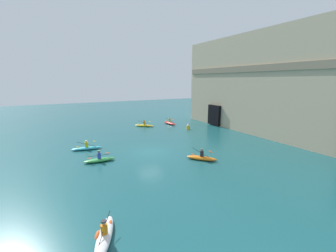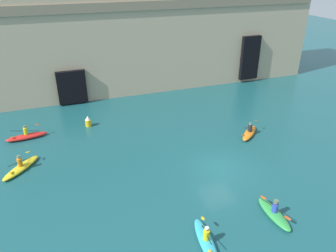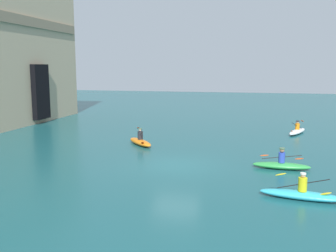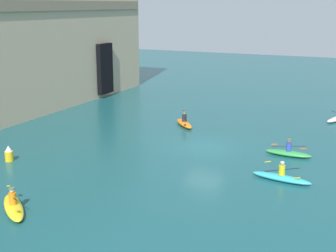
# 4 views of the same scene
# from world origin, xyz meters

# --- Properties ---
(ground_plane) EXTENTS (120.00, 120.00, 0.00)m
(ground_plane) POSITION_xyz_m (0.00, 0.00, 0.00)
(ground_plane) COLOR #195156
(kayak_green) EXTENTS (0.88, 2.91, 1.10)m
(kayak_green) POSITION_xyz_m (0.49, -5.44, 0.22)
(kayak_green) COLOR green
(kayak_green) RESTS_ON ground
(kayak_orange) EXTENTS (2.68, 2.50, 1.14)m
(kayak_orange) POSITION_xyz_m (4.58, 3.44, 0.24)
(kayak_orange) COLOR orange
(kayak_orange) RESTS_ON ground
(kayak_cyan) EXTENTS (1.14, 3.34, 1.08)m
(kayak_cyan) POSITION_xyz_m (-3.99, -5.96, 0.21)
(kayak_cyan) COLOR #33B2C6
(kayak_cyan) RESTS_ON ground
(kayak_white) EXTENTS (3.33, 1.88, 1.04)m
(kayak_white) POSITION_xyz_m (11.51, -7.30, 0.22)
(kayak_white) COLOR white
(kayak_white) RESTS_ON ground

